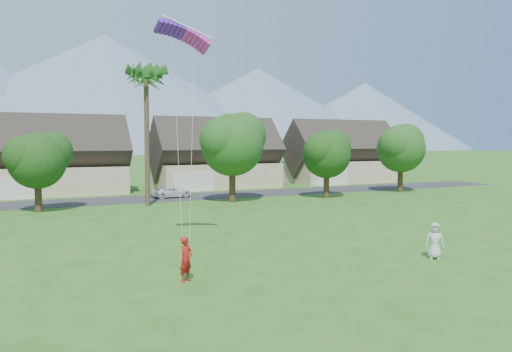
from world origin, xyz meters
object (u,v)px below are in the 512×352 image
kite_flyer (186,259)px  parked_car (172,192)px  watcher (435,241)px  parafoil_kite (184,33)px

kite_flyer → parked_car: kite_flyer is taller
kite_flyer → parked_car: size_ratio=0.45×
watcher → kite_flyer: bearing=-149.7°
kite_flyer → parafoil_kite: (1.90, 6.16, 10.53)m
parked_car → kite_flyer: bearing=157.7°
kite_flyer → parafoil_kite: size_ratio=0.63×
parked_car → parafoil_kite: 27.13m
watcher → parafoil_kite: (-10.42, 7.53, 10.57)m
watcher → parked_car: bearing=134.5°
parafoil_kite → parked_car: bearing=81.4°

